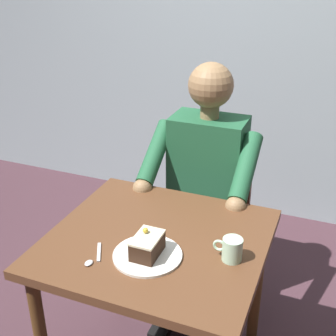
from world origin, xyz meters
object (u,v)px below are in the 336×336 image
(seated_person, at_px, (202,190))
(dessert_spoon, at_px, (93,258))
(chair, at_px, (211,205))
(cake_slice, at_px, (147,245))
(dining_table, at_px, (157,261))
(coffee_cup, at_px, (232,249))

(seated_person, height_order, dessert_spoon, seated_person)
(chair, height_order, cake_slice, chair)
(dining_table, xyz_separation_m, chair, (0.00, -0.73, -0.14))
(coffee_cup, bearing_deg, cake_slice, 18.62)
(dining_table, height_order, cake_slice, cake_slice)
(coffee_cup, bearing_deg, chair, -68.80)
(chair, relative_size, coffee_cup, 8.51)
(chair, bearing_deg, dessert_spoon, 80.53)
(dining_table, xyz_separation_m, coffee_cup, (-0.30, 0.03, 0.15))
(chair, xyz_separation_m, coffee_cup, (-0.30, 0.76, 0.30))
(seated_person, bearing_deg, coffee_cup, 116.50)
(seated_person, distance_m, cake_slice, 0.70)
(dessert_spoon, bearing_deg, seated_person, -101.49)
(dining_table, bearing_deg, cake_slice, 96.90)
(chair, xyz_separation_m, cake_slice, (-0.01, 0.86, 0.30))
(coffee_cup, bearing_deg, dining_table, -5.16)
(dining_table, bearing_deg, dessert_spoon, 52.69)
(chair, relative_size, dessert_spoon, 6.51)
(chair, distance_m, dessert_spoon, 0.99)
(seated_person, xyz_separation_m, cake_slice, (-0.01, 0.69, 0.13))
(chair, bearing_deg, coffee_cup, 111.20)
(cake_slice, bearing_deg, coffee_cup, -161.38)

